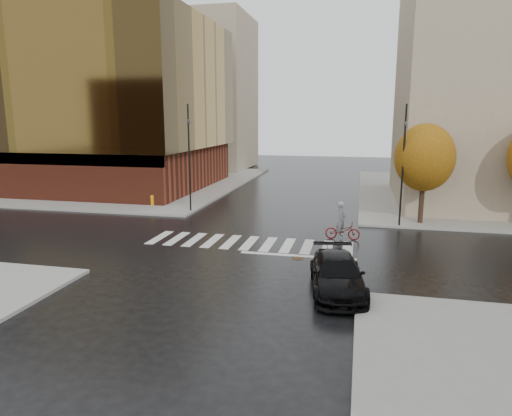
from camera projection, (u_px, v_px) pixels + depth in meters
The scene contains 13 objects.
ground at pixel (247, 245), 25.43m from camera, with size 120.00×120.00×0.00m, color black.
sidewalk_nw at pixel (108, 181), 50.09m from camera, with size 30.00×30.00×0.15m, color gray.
crosswalk at pixel (249, 243), 25.91m from camera, with size 12.00×3.00×0.01m, color silver.
office_glass at pixel (78, 104), 45.81m from camera, with size 27.00×19.00×16.00m.
building_ne_tan at pixel (506, 90), 36.16m from camera, with size 16.00×16.00×18.00m, color gray.
building_nw_far at pixel (199, 94), 62.30m from camera, with size 14.00×12.00×20.00m, color gray.
tree_ne_a at pixel (425, 158), 29.44m from camera, with size 3.80×3.80×6.50m.
sedan at pixel (337, 274), 18.58m from camera, with size 2.07×5.10×1.48m, color black.
cyclist at pixel (342, 227), 26.56m from camera, with size 2.01×0.79×2.26m.
traffic_light_nw at pixel (189, 150), 33.31m from camera, with size 0.20×0.17×7.81m.
traffic_light_ne at pixel (403, 157), 28.68m from camera, with size 0.18×0.21×7.69m.
fire_hydrant at pixel (152, 200), 36.12m from camera, with size 0.30×0.30×0.83m.
manhole at pixel (297, 258), 23.09m from camera, with size 0.57×0.57×0.01m, color #4F321C.
Camera 1 is at (5.95, -23.80, 7.05)m, focal length 32.00 mm.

